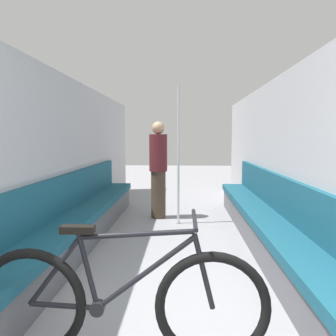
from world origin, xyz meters
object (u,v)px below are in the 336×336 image
Objects in this scene: bicycle at (120,303)px; passenger_standing at (158,169)px; bench_seat_row_right at (267,224)px; grab_pole_near at (178,158)px; bench_seat_row_left at (79,222)px.

passenger_standing is at bearing 79.94° from bicycle.
passenger_standing is (-1.45, 1.45, 0.54)m from bench_seat_row_right.
grab_pole_near is (0.30, 3.21, 0.67)m from bicycle.
bench_seat_row_left reaches higher than bicycle.
bicycle is at bearing -66.19° from bench_seat_row_left.
grab_pole_near reaches higher than passenger_standing.
bench_seat_row_right is at bearing 93.37° from passenger_standing.
passenger_standing is at bearing 133.56° from grab_pole_near.
bicycle is (-1.40, -2.12, 0.07)m from bench_seat_row_right.
bench_seat_row_left is 2.31× the size of grab_pole_near.
bench_seat_row_right reaches higher than bicycle.
grab_pole_near is at bearing 135.29° from bench_seat_row_right.
bench_seat_row_right is 2.31× the size of grab_pole_near.
bench_seat_row_left is 2.32m from bicycle.
grab_pole_near reaches higher than bench_seat_row_left.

